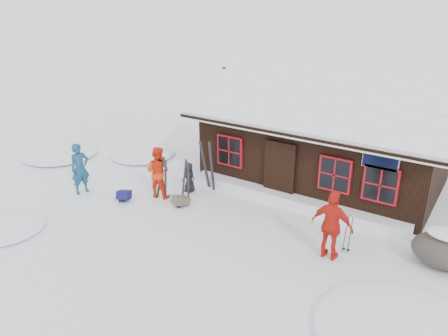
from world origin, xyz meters
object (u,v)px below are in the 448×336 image
Objects in this scene: skier_orange_right at (332,226)px; boulder at (444,250)px; skier_orange_left at (158,172)px; backpack_olive at (181,202)px; backpack_blue at (124,197)px; skier_teal at (80,169)px; ski_pair_left at (163,179)px; ski_poles at (348,234)px; skier_crouched at (189,177)px.

boulder is (2.58, 1.27, -0.49)m from skier_orange_right.
skier_orange_left reaches higher than backpack_olive.
boulder is 3.08× the size of backpack_blue.
skier_teal is 3.62× the size of backpack_olive.
skier_teal reaches higher than boulder.
ski_poles is (6.32, 0.27, -0.21)m from ski_pair_left.
skier_crouched is at bearing 129.98° from backpack_olive.
backpack_blue is at bearing -171.56° from ski_poles.
backpack_olive is (1.12, -0.19, -0.77)m from skier_orange_left.
ski_poles is at bearing -162.07° from boulder.
backpack_blue reaches higher than backpack_olive.
ski_pair_left is (-6.03, 0.25, -0.21)m from skier_orange_right.
backpack_blue is (-1.07, -0.82, -0.61)m from ski_pair_left.
backpack_olive is at bearing -176.31° from ski_poles.
ski_poles reaches higher than backpack_blue.
skier_teal is at bearing -146.84° from backpack_olive.
skier_crouched reaches higher than backpack_olive.
skier_orange_right is 3.72× the size of backpack_blue.
skier_crouched is at bearing 80.11° from ski_pair_left.
ski_poles is 2.33× the size of backpack_olive.
ski_pair_left is at bearing -169.78° from backpack_olive.
boulder is at bearing 173.64° from skier_orange_left.
skier_orange_left is 1.55× the size of ski_poles.
ski_poles reaches higher than backpack_olive.
skier_orange_left is 6.36m from skier_orange_right.
skier_orange_right is 7.17m from backpack_blue.
skier_orange_left is at bearing 23.53° from backpack_blue.
boulder is 1.01× the size of ski_pair_left.
boulder is at bearing 24.03° from backpack_olive.
skier_crouched is 2.07× the size of backpack_blue.
skier_teal is at bearing 7.64° from skier_orange_right.
skier_orange_right reaches higher than backpack_olive.
skier_orange_right is 1.79× the size of skier_crouched.
backpack_olive is (0.80, -0.08, -0.62)m from ski_pair_left.
skier_orange_right is at bearing -118.84° from ski_poles.
skier_orange_right reaches higher than backpack_blue.
skier_teal is 3.01m from ski_pair_left.
skier_orange_left is at bearing -178.57° from ski_poles.
backpack_olive is (1.87, 0.74, -0.01)m from backpack_blue.
skier_orange_right is (8.79, 0.93, 0.06)m from skier_teal.
ski_pair_left reaches higher than skier_crouched.
boulder is at bearing 14.95° from ski_pair_left.
backpack_blue is at bearing -169.25° from boulder.
skier_orange_left is 0.93× the size of skier_orange_right.
skier_orange_right is at bearing -22.90° from backpack_blue.
boulder is at bearing 1.63° from skier_crouched.
ski_pair_left is (-0.33, -1.00, 0.22)m from skier_crouched.
backpack_blue is at bearing 38.88° from skier_orange_left.
skier_orange_left is at bearing 169.08° from ski_pair_left.
skier_orange_right reaches higher than ski_poles.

